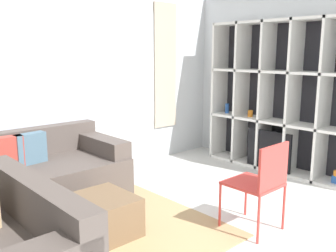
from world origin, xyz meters
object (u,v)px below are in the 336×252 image
(couch_main, at_px, (37,178))
(folding_chair, at_px, (261,179))
(shelving_unit, at_px, (280,99))
(ottoman, at_px, (95,219))

(couch_main, height_order, folding_chair, folding_chair)
(shelving_unit, relative_size, couch_main, 1.19)
(folding_chair, bearing_deg, shelving_unit, -152.84)
(couch_main, xyz_separation_m, folding_chair, (1.26, -2.03, 0.21))
(shelving_unit, xyz_separation_m, ottoman, (-3.04, -0.01, -0.83))
(couch_main, height_order, ottoman, couch_main)
(folding_chair, bearing_deg, couch_main, -58.15)
(ottoman, bearing_deg, couch_main, 92.87)
(shelving_unit, relative_size, ottoman, 3.19)
(ottoman, distance_m, folding_chair, 1.56)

